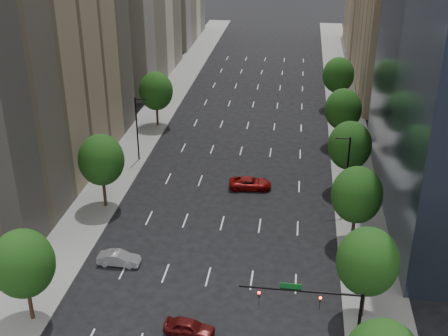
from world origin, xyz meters
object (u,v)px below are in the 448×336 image
at_px(car_red_far, 250,183).
at_px(traffic_signal, 326,311).
at_px(car_silver, 119,258).
at_px(car_maroon, 189,328).

bearing_deg(car_red_far, traffic_signal, -169.56).
xyz_separation_m(car_silver, car_red_far, (11.32, 17.85, 0.03)).
bearing_deg(car_red_far, car_silver, 142.11).
bearing_deg(traffic_signal, car_silver, 150.93).
xyz_separation_m(traffic_signal, car_maroon, (-10.81, 1.89, -4.45)).
relative_size(traffic_signal, car_silver, 2.17).
relative_size(car_maroon, car_red_far, 0.82).
height_order(traffic_signal, car_silver, traffic_signal).
bearing_deg(car_maroon, car_silver, 51.48).
relative_size(car_silver, car_red_far, 0.81).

